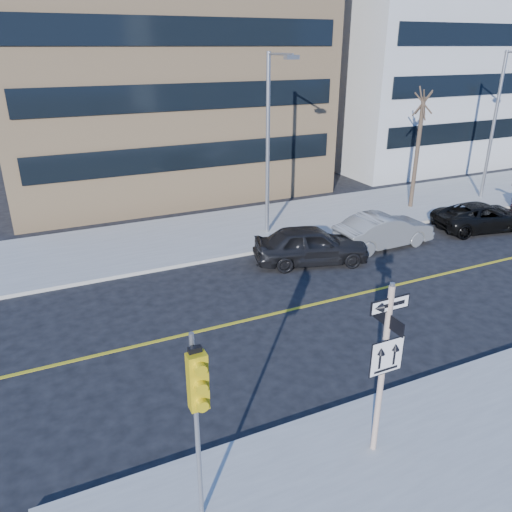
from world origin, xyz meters
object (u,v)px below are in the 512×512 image
streetlight_b (499,117)px  street_tree_west (423,106)px  parked_car_c (483,217)px  sign_pole (384,362)px  parked_car_a (311,245)px  streetlight_a (270,135)px  traffic_signal (198,396)px  parked_car_b (384,230)px

streetlight_b → street_tree_west: size_ratio=1.26×
parked_car_c → street_tree_west: size_ratio=0.76×
sign_pole → street_tree_west: 19.22m
parked_car_a → streetlight_a: size_ratio=0.59×
traffic_signal → street_tree_west: street_tree_west is taller
streetlight_b → street_tree_west: bearing=173.8°
sign_pole → parked_car_b: sign_pole is taller
traffic_signal → street_tree_west: (17.00, 13.96, 2.50)m
streetlight_b → sign_pole: bearing=-143.6°
sign_pole → parked_car_b: 12.90m
sign_pole → street_tree_west: size_ratio=0.64×
sign_pole → parked_car_c: (13.85, 9.67, -1.77)m
street_tree_west → sign_pole: bearing=-133.3°
sign_pole → streetlight_b: streetlight_b is taller
parked_car_b → streetlight_b: (9.95, 3.33, 4.00)m
parked_car_c → sign_pole: bearing=135.8°
sign_pole → street_tree_west: (13.00, 13.81, 3.09)m
parked_car_b → streetlight_a: streetlight_a is taller
parked_car_a → streetlight_a: 5.31m
parked_car_a → parked_car_c: bearing=-74.7°
sign_pole → parked_car_a: 10.70m
parked_car_b → streetlight_b: 11.23m
traffic_signal → street_tree_west: 22.14m
traffic_signal → street_tree_west: size_ratio=0.63×
traffic_signal → parked_car_b: (12.05, 10.09, -2.27)m
traffic_signal → parked_car_b: 15.88m
parked_car_b → street_tree_west: bearing=-53.4°
streetlight_a → streetlight_b: size_ratio=1.00×
sign_pole → parked_car_b: (8.05, 9.94, -1.68)m
traffic_signal → parked_car_b: size_ratio=0.87×
parked_car_b → street_tree_west: size_ratio=0.73×
parked_car_a → parked_car_c: parked_car_a is taller
traffic_signal → streetlight_b: streetlight_b is taller
parked_car_c → streetlight_a: 11.25m
parked_car_a → streetlight_a: bearing=18.3°
sign_pole → parked_car_c: 16.98m
traffic_signal → streetlight_b: 25.83m
sign_pole → streetlight_a: 14.05m
sign_pole → parked_car_a: sign_pole is taller
parked_car_c → streetlight_b: 6.85m
parked_car_b → streetlight_a: size_ratio=0.58×
streetlight_a → sign_pole: bearing=-106.8°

